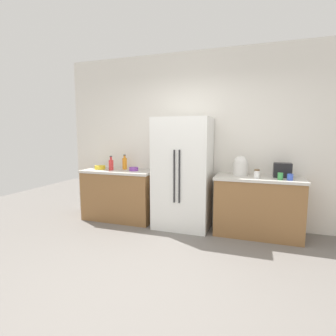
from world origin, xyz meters
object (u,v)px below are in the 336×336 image
Objects in this scene: rice_cooker at (240,166)px; cup_d at (290,177)px; bottle_a at (125,163)px; cup_b at (257,175)px; bottle_b at (111,165)px; refrigerator at (183,173)px; cup_c at (280,176)px; bowl_b at (100,167)px; toaster at (282,170)px; cup_a at (257,173)px; bowl_a at (134,169)px.

rice_cooker is 0.71m from cup_d.
cup_b is (2.25, -0.26, -0.06)m from bottle_a.
bottle_a is 1.05× the size of bottle_b.
bottle_b is at bearing 178.11° from cup_d.
refrigerator is 7.08× the size of bottle_b.
bottle_a reaches higher than cup_c.
cup_b is 0.53× the size of bowl_b.
refrigerator is at bearing 174.56° from cup_b.
rice_cooker is at bearing 4.35° from refrigerator.
toaster is at bearing 3.98° from refrigerator.
bowl_b is (-3.11, 0.14, -0.01)m from cup_d.
cup_a is at bearing 5.64° from refrigerator.
bowl_b is (-2.99, 0.14, -0.02)m from cup_c.
bottle_b is 2.60× the size of cup_c.
bottle_a is at bearing 153.97° from bowl_a.
bowl_a is (0.23, -0.11, -0.08)m from bottle_a.
cup_d is 0.47× the size of bowl_b.
rice_cooker is 3.15× the size of cup_c.
cup_a is (2.25, -0.04, -0.06)m from bottle_a.
bottle_b is 1.59× the size of bowl_a.
toaster is 0.41m from cup_b.
cup_c is at bearing -100.57° from toaster.
bowl_b is at bearing 177.41° from cup_b.
refrigerator is 11.29× the size of bowl_a.
cup_a is at bearing 150.97° from cup_d.
bottle_b is 1.32× the size of bowl_b.
cup_d is (2.69, -0.28, -0.06)m from bottle_a.
toaster is 0.36m from cup_a.
cup_a is 2.68m from bowl_b.
refrigerator is at bearing -175.65° from rice_cooker.
bottle_a is 0.45m from bowl_b.
cup_b is at bearing 177.22° from cup_d.
cup_d is (0.12, -0.01, -0.00)m from cup_c.
bowl_b is at bearing 177.38° from cup_d.
cup_c is (2.73, -0.09, -0.05)m from bottle_b.
cup_b is at bearing -5.44° from refrigerator.
refrigerator is 20.09× the size of cup_d.
bottle_a is 2.63× the size of cup_b.
toaster is 2.37m from bowl_a.
refrigerator reaches higher than cup_b.
rice_cooker is 0.59m from cup_c.
bowl_a is at bearing -26.03° from bottle_a.
rice_cooker is 1.21× the size of bottle_b.
cup_b is at bearing -36.34° from rice_cooker.
cup_a reaches higher than bowl_b.
toaster is at bearing 3.41° from rice_cooker.
cup_d is 3.12m from bowl_b.
rice_cooker is 1.78m from bowl_a.
cup_a reaches higher than bowl_a.
refrigerator reaches higher than bowl_a.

